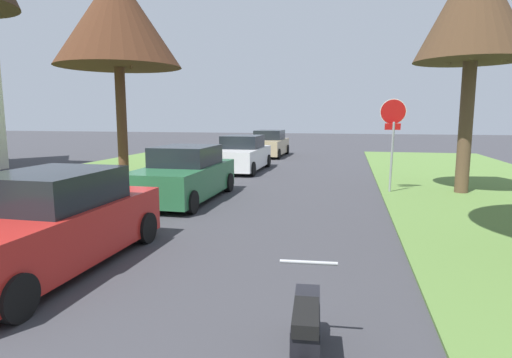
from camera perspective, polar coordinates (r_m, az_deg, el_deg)
The scene contains 8 objects.
stop_sign_far at distance 14.11m, azimuth 17.82°, elevation 6.89°, with size 0.81×0.55×2.94m.
street_tree_right_mid_b at distance 15.18m, azimuth 27.17°, elevation 19.87°, with size 3.36×3.36×7.38m.
street_tree_left_mid_b at distance 17.00m, azimuth -18.10°, elevation 19.64°, with size 4.49×4.49×7.55m.
parked_sedan_red at distance 7.68m, azimuth -26.02°, elevation -5.49°, with size 1.98×4.42×1.57m.
parked_sedan_green at distance 12.69m, azimuth -9.55°, elevation 0.49°, with size 1.98×4.42×1.57m.
parked_sedan_white at distance 19.20m, azimuth -1.90°, elevation 3.28°, with size 1.98×4.42×1.57m.
parked_sedan_tan at distance 26.08m, azimuth 1.75°, elevation 4.66°, with size 1.98×4.42×1.57m.
parked_motorcycle at distance 4.15m, azimuth 6.72°, elevation -20.07°, with size 0.60×2.05×0.97m.
Camera 1 is at (2.54, 0.35, 2.47)m, focal length 29.90 mm.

